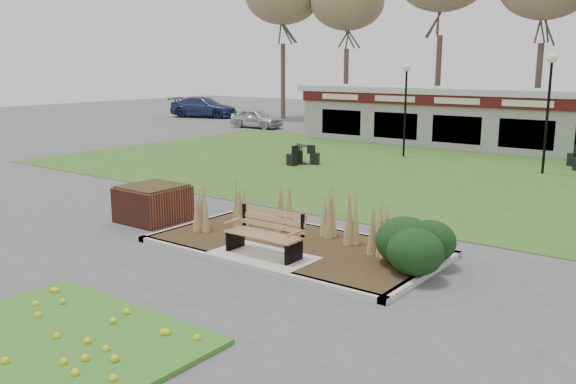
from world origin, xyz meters
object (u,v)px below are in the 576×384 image
Objects in this scene: food_pavilion at (536,121)px; car_black at (428,116)px; lamp_post_far_left at (406,89)px; brick_planter at (153,203)px; lamp_post_mid_right at (550,87)px; car_blue at (204,107)px; park_bench at (266,233)px; bistro_set_a at (302,158)px; car_silver at (257,118)px.

car_black is at bearing 140.14° from food_pavilion.
lamp_post_far_left reaches higher than food_pavilion.
brick_planter is at bearing 165.70° from car_black.
brick_planter is 0.30× the size of car_black.
lamp_post_far_left is at bearing 176.34° from car_black.
lamp_post_mid_right reaches higher than lamp_post_far_left.
lamp_post_far_left is 0.76× the size of car_blue.
park_bench is 12.55m from bistro_set_a.
lamp_post_mid_right is 9.71m from bistro_set_a.
car_black is 0.94× the size of car_blue.
bistro_set_a is at bearing -126.35° from food_pavilion.
car_blue is (-26.00, 24.54, 0.19)m from park_bench.
park_bench is 0.07× the size of food_pavilion.
lamp_post_mid_right is 3.12× the size of bistro_set_a.
car_black is at bearing 109.46° from lamp_post_far_left.
car_silver is at bearing 176.62° from food_pavilion.
brick_planter is 0.34× the size of lamp_post_mid_right.
brick_planter is at bearing -103.06° from food_pavilion.
lamp_post_far_left is at bearing 172.62° from lamp_post_mid_right.
car_black is (-8.43, 7.04, -0.65)m from food_pavilion.
car_blue is at bearing 74.06° from car_black.
lamp_post_mid_right is at bearing -163.93° from car_black.
food_pavilion is 26.45m from car_blue.
car_blue is at bearing 65.59° from car_silver.
lamp_post_far_left is at bearing -130.24° from car_blue.
lamp_post_mid_right reaches higher than bistro_set_a.
car_blue is (-27.84, 10.39, -2.45)m from lamp_post_mid_right.
park_bench is 1.20× the size of bistro_set_a.
bistro_set_a is at bearing -133.39° from car_silver.
car_black is (-4.17, 11.81, -2.13)m from lamp_post_far_left.
lamp_post_mid_right is at bearing 65.05° from brick_planter.
bistro_set_a is (-2.45, -4.34, -2.69)m from lamp_post_far_left.
lamp_post_mid_right is at bearing -109.08° from car_silver.
lamp_post_mid_right reaches higher than car_silver.
car_blue is (-21.74, 9.60, -2.18)m from lamp_post_far_left.
park_bench is 19.73m from food_pavilion.
lamp_post_far_left is at bearing 89.43° from brick_planter.
lamp_post_far_left is 23.87m from car_blue.
park_bench is 0.34× the size of car_black.
food_pavilion is 11.00m from car_black.
lamp_post_mid_right is 0.88× the size of car_black.
lamp_post_far_left reaches higher than car_black.
food_pavilion is 6.06× the size of lamp_post_far_left.
brick_planter is at bearing -114.95° from lamp_post_mid_right.
car_silver is at bearing 161.20° from lamp_post_mid_right.
lamp_post_mid_right is 1.22× the size of car_silver.
lamp_post_mid_right reaches higher than brick_planter.
lamp_post_far_left is at bearing 60.59° from bistro_set_a.
car_black reaches higher than park_bench.
food_pavilion reaches higher than bistro_set_a.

